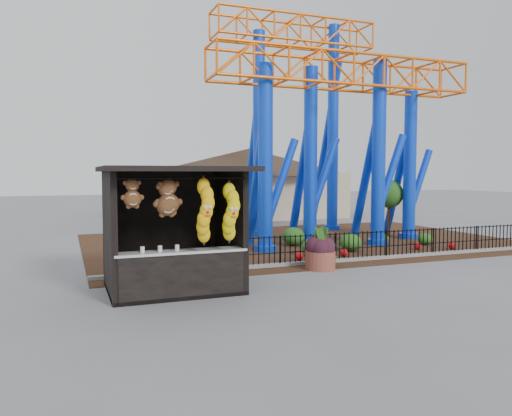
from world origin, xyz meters
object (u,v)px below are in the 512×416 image
object	(u,v)px
prize_booth	(175,230)
terracotta_planter	(320,260)
potted_plant	(330,254)
roller_coaster	(323,93)

from	to	relation	value
prize_booth	terracotta_planter	size ratio (longest dim) A/B	3.77
prize_booth	potted_plant	bearing A→B (deg)	15.96
roller_coaster	potted_plant	xyz separation A→B (m)	(-2.88, -5.84, -6.02)
prize_booth	potted_plant	distance (m)	5.55
roller_coaster	terracotta_planter	distance (m)	9.26
prize_booth	roller_coaster	bearing A→B (deg)	42.14
roller_coaster	terracotta_planter	size ratio (longest dim) A/B	11.84
prize_booth	potted_plant	xyz separation A→B (m)	(5.23, 1.50, -1.11)
roller_coaster	potted_plant	bearing A→B (deg)	-116.25
prize_booth	terracotta_planter	world-z (taller)	prize_booth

